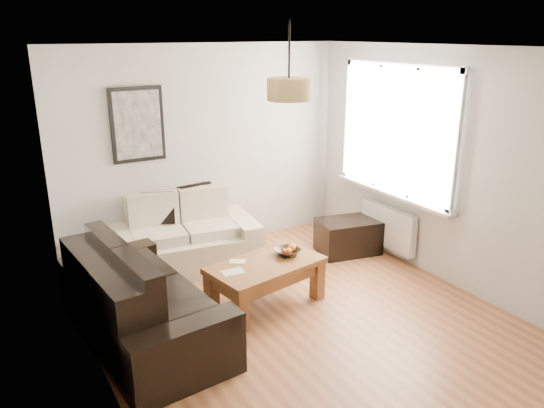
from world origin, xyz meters
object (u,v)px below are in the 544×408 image
sofa_leather (142,296)px  loveseat_cream (183,234)px  coffee_table (266,284)px  ottoman (348,236)px

sofa_leather → loveseat_cream: bearing=-40.2°
loveseat_cream → coffee_table: size_ratio=1.47×
coffee_table → ottoman: size_ratio=1.53×
loveseat_cream → sofa_leather: sofa_leather is taller
loveseat_cream → ottoman: size_ratio=2.25×
sofa_leather → coffee_table: bearing=-96.9°
loveseat_cream → ottoman: (1.99, -0.66, -0.21)m
sofa_leather → ottoman: size_ratio=2.61×
ottoman → coffee_table: bearing=-158.0°
loveseat_cream → sofa_leather: size_ratio=0.86×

